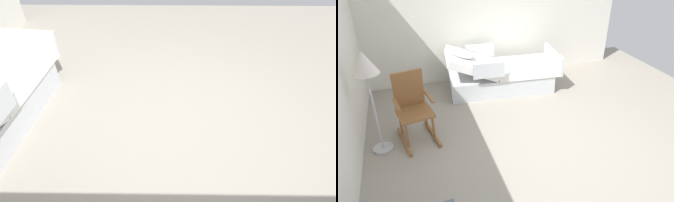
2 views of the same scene
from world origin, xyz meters
TOP-DOWN VIEW (x-y plane):
  - ground_plane at (0.00, 0.00)m, footprint 7.01×7.01m
  - side_wall at (2.86, 0.00)m, footprint 0.10×5.39m
  - hospital_bed at (2.10, 0.14)m, footprint 1.15×2.18m
  - rocking_chair at (0.96, 1.83)m, footprint 0.84×0.61m
  - floor_lamp at (0.79, 2.33)m, footprint 0.34×0.34m

SIDE VIEW (x-z plane):
  - ground_plane at x=0.00m, z-range 0.00..0.00m
  - hospital_bed at x=2.10m, z-range -0.18..0.78m
  - rocking_chair at x=0.96m, z-range -0.02..1.03m
  - floor_lamp at x=0.79m, z-range 0.49..1.97m
  - side_wall at x=2.86m, z-range 0.00..2.70m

